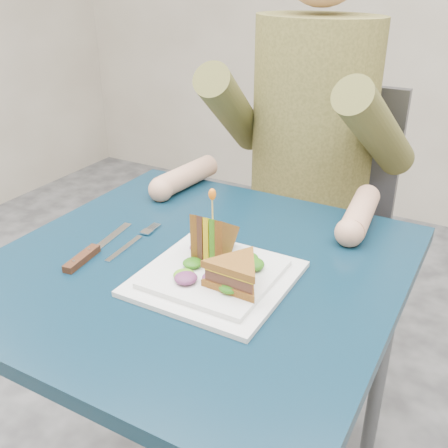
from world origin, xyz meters
The scene contains 12 objects.
table centered at (0.00, 0.00, 0.65)m, with size 0.75×0.75×0.73m.
chair centered at (0.00, 0.70, 0.54)m, with size 0.42×0.40×0.93m.
diner centered at (0.00, 0.59, 0.91)m, with size 0.54×0.59×0.74m.
plate centered at (0.06, -0.04, 0.74)m, with size 0.26×0.26×0.02m.
sandwich_flat centered at (0.12, -0.06, 0.78)m, with size 0.12×0.12×0.05m.
sandwich_upright centered at (0.03, 0.01, 0.78)m, with size 0.09×0.14×0.14m.
fork centered at (-0.15, 0.00, 0.73)m, with size 0.02×0.18×0.01m.
knife centered at (-0.20, -0.08, 0.74)m, with size 0.05×0.22×0.02m.
toothpick centered at (0.03, 0.01, 0.85)m, with size 0.00×0.00×0.06m, color tan.
toothpick_frill centered at (0.03, 0.01, 0.88)m, with size 0.01×0.01×0.02m, color orange.
lettuce_spill centered at (0.07, -0.03, 0.76)m, with size 0.15×0.13×0.02m, color #337A14, non-canonical shape.
onion_ring centered at (0.08, -0.03, 0.77)m, with size 0.04×0.04×0.01m, color #9E4C7A.
Camera 1 is at (0.47, -0.73, 1.24)m, focal length 42.00 mm.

